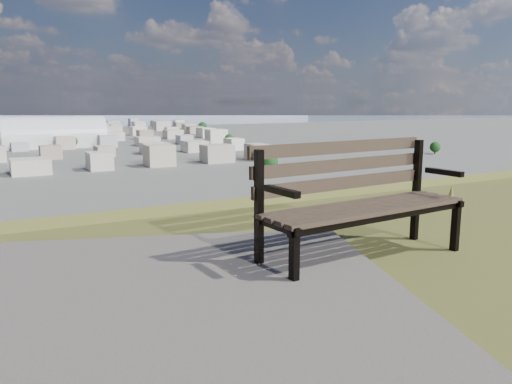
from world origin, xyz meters
TOP-DOWN VIEW (x-y plane):
  - park_bench at (-0.71, 1.60)m, footprint 2.01×0.78m
  - gravel_patch at (-2.71, 0.67)m, footprint 4.48×5.33m
  - arena at (32.71, 314.32)m, footprint 57.33×25.92m

SIDE VIEW (x-z plane):
  - arena at x=32.71m, z-range -6.30..17.55m
  - gravel_patch at x=-2.71m, z-range 25.00..25.09m
  - park_bench at x=-0.71m, z-range 25.07..26.10m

